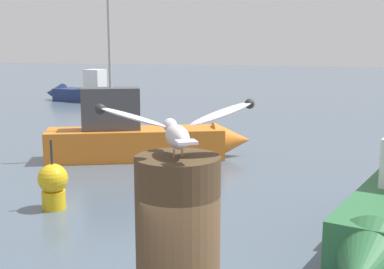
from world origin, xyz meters
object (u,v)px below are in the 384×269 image
object	(u,v)px
boat_orange	(148,137)
channel_buoy	(53,184)
seagull	(177,127)
boat_navy	(82,92)
mooring_post	(178,266)

from	to	relation	value
boat_orange	channel_buoy	world-z (taller)	boat_orange
seagull	boat_orange	distance (m)	11.67
boat_navy	boat_orange	bearing A→B (deg)	-56.72
mooring_post	boat_navy	world-z (taller)	mooring_post
boat_navy	channel_buoy	size ratio (longest dim) A/B	3.51
seagull	boat_navy	xyz separation A→B (m)	(-11.43, 22.28, -2.33)
seagull	boat_navy	world-z (taller)	seagull
boat_navy	mooring_post	bearing A→B (deg)	-62.83
mooring_post	boat_orange	world-z (taller)	boat_orange
mooring_post	seagull	distance (m)	0.62
mooring_post	channel_buoy	bearing A→B (deg)	123.61
seagull	channel_buoy	bearing A→B (deg)	123.61
seagull	channel_buoy	distance (m)	8.00
boat_navy	boat_orange	world-z (taller)	boat_orange
seagull	boat_orange	bearing A→B (deg)	109.82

